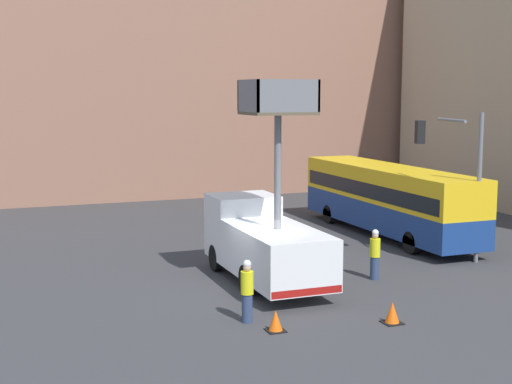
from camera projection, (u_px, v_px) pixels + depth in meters
The scene contains 9 objects.
ground_plane at pixel (253, 292), 24.33m from camera, with size 120.00×120.00×0.00m, color #38383A.
building_backdrop_far at pixel (112, 71), 47.95m from camera, with size 44.00×10.00×16.39m.
utility_truck at pixel (264, 239), 25.46m from camera, with size 2.48×6.93×7.20m.
city_bus at pixel (388, 196), 33.85m from camera, with size 2.57×12.36×3.29m.
traffic_light_pole at pixel (458, 164), 28.01m from camera, with size 2.75×2.49×6.01m.
road_worker_near_truck at pixel (247, 291), 21.05m from camera, with size 0.38×0.38×1.90m.
road_worker_directing at pixel (375, 254), 25.91m from camera, with size 0.38×0.38×1.86m.
traffic_cone_near_truck at pixel (392, 313), 21.05m from camera, with size 0.56×0.56×0.64m.
traffic_cone_mid_road at pixel (276, 321), 20.36m from camera, with size 0.53×0.53×0.61m.
Camera 1 is at (-8.36, -22.09, 6.77)m, focal length 50.00 mm.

